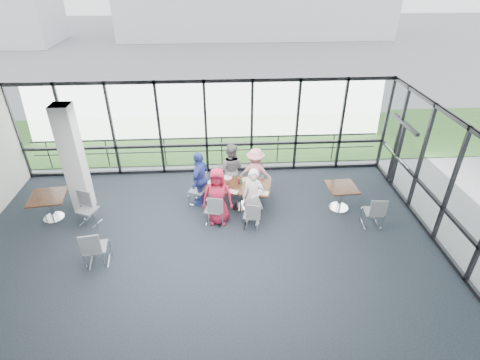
{
  "coord_description": "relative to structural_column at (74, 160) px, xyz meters",
  "views": [
    {
      "loc": [
        0.43,
        -6.36,
        6.45
      ],
      "look_at": [
        0.97,
        2.5,
        1.1
      ],
      "focal_mm": 28.0,
      "sensor_mm": 36.0,
      "label": 1
    }
  ],
  "objects": [
    {
      "name": "floor",
      "position": [
        3.6,
        -3.0,
        -1.61
      ],
      "size": [
        12.0,
        10.0,
        0.02
      ],
      "primitive_type": "cube",
      "color": "black",
      "rests_on": "ground"
    },
    {
      "name": "ceiling",
      "position": [
        3.6,
        -3.0,
        1.6
      ],
      "size": [
        12.0,
        10.0,
        0.04
      ],
      "primitive_type": "cube",
      "color": "white",
      "rests_on": "ground"
    },
    {
      "name": "curtain_wall_back",
      "position": [
        3.6,
        2.0,
        0.0
      ],
      "size": [
        12.0,
        0.1,
        3.2
      ],
      "primitive_type": "cube",
      "color": "white",
      "rests_on": "ground"
    },
    {
      "name": "curtain_wall_right",
      "position": [
        9.6,
        -3.0,
        0.0
      ],
      "size": [
        0.1,
        10.0,
        3.2
      ],
      "primitive_type": "cube",
      "color": "white",
      "rests_on": "ground"
    },
    {
      "name": "exit_door",
      "position": [
        9.6,
        0.75,
        -0.55
      ],
      "size": [
        0.12,
        1.6,
        2.1
      ],
      "primitive_type": "cube",
      "color": "black",
      "rests_on": "ground"
    },
    {
      "name": "structural_column",
      "position": [
        0.0,
        0.0,
        0.0
      ],
      "size": [
        0.5,
        0.5,
        3.2
      ],
      "primitive_type": "cube",
      "color": "silver",
      "rests_on": "ground"
    },
    {
      "name": "apron",
      "position": [
        3.6,
        7.0,
        -1.62
      ],
      "size": [
        80.0,
        70.0,
        0.02
      ],
      "primitive_type": "cube",
      "color": "gray",
      "rests_on": "ground"
    },
    {
      "name": "grass_strip",
      "position": [
        3.6,
        5.0,
        -1.59
      ],
      "size": [
        80.0,
        5.0,
        0.01
      ],
      "primitive_type": "cube",
      "color": "#295A1F",
      "rests_on": "ground"
    },
    {
      "name": "guard_rail",
      "position": [
        3.6,
        2.6,
        -1.1
      ],
      "size": [
        12.0,
        0.06,
        0.06
      ],
      "primitive_type": "cylinder",
      "rotation": [
        0.0,
        1.57,
        0.0
      ],
      "color": "#2D2D33",
      "rests_on": "ground"
    },
    {
      "name": "main_table",
      "position": [
        4.57,
        -0.2,
        -0.99
      ],
      "size": [
        1.95,
        1.36,
        0.75
      ],
      "rotation": [
        0.0,
        0.0,
        -0.23
      ],
      "color": "black",
      "rests_on": "ground"
    },
    {
      "name": "side_table_left",
      "position": [
        -0.76,
        -0.46,
        -0.95
      ],
      "size": [
        1.05,
        1.05,
        0.75
      ],
      "rotation": [
        0.0,
        0.0,
        0.12
      ],
      "color": "black",
      "rests_on": "ground"
    },
    {
      "name": "side_table_right",
      "position": [
        7.5,
        -0.46,
        -0.97
      ],
      "size": [
        0.87,
        0.87,
        0.75
      ],
      "rotation": [
        0.0,
        0.0,
        0.06
      ],
      "color": "black",
      "rests_on": "ground"
    },
    {
      "name": "diner_near_left",
      "position": [
        3.93,
        -0.9,
        -0.76
      ],
      "size": [
        0.88,
        0.62,
        1.68
      ],
      "primitive_type": "imported",
      "rotation": [
        0.0,
        0.0,
        -0.11
      ],
      "color": "#BC1E3C",
      "rests_on": "ground"
    },
    {
      "name": "diner_near_right",
      "position": [
        4.89,
        -1.01,
        -0.76
      ],
      "size": [
        0.74,
        0.65,
        1.68
      ],
      "primitive_type": "imported",
      "rotation": [
        0.0,
        0.0,
        -0.39
      ],
      "color": "white",
      "rests_on": "ground"
    },
    {
      "name": "diner_far_left",
      "position": [
        4.35,
        0.59,
        -0.76
      ],
      "size": [
        0.93,
        0.73,
        1.67
      ],
      "primitive_type": "imported",
      "rotation": [
        0.0,
        0.0,
        2.83
      ],
      "color": "slate",
      "rests_on": "ground"
    },
    {
      "name": "diner_far_right",
      "position": [
        5.09,
        0.46,
        -0.82
      ],
      "size": [
        1.09,
        0.72,
        1.56
      ],
      "primitive_type": "imported",
      "rotation": [
        0.0,
        0.0,
        2.93
      ],
      "color": "pink",
      "rests_on": "ground"
    },
    {
      "name": "diner_end",
      "position": [
        3.43,
        0.04,
        -0.74
      ],
      "size": [
        0.87,
        1.14,
        1.72
      ],
      "primitive_type": "imported",
      "rotation": [
        0.0,
        0.0,
        -1.94
      ],
      "color": "#344AAA",
      "rests_on": "ground"
    },
    {
      "name": "chair_main_nl",
      "position": [
        3.81,
        -0.95,
        -1.14
      ],
      "size": [
        0.54,
        0.54,
        0.92
      ],
      "primitive_type": null,
      "rotation": [
        0.0,
        0.0,
        -0.22
      ],
      "color": "gray",
      "rests_on": "ground"
    },
    {
      "name": "chair_main_nr",
      "position": [
        4.83,
        -1.22,
        -1.19
      ],
      "size": [
        0.48,
        0.48,
        0.83
      ],
      "primitive_type": null,
      "rotation": [
        0.0,
        0.0,
        -0.21
      ],
      "color": "gray",
      "rests_on": "ground"
    },
    {
      "name": "chair_main_fl",
      "position": [
        4.38,
        0.69,
        -1.17
      ],
      "size": [
        0.46,
        0.46,
        0.86
      ],
      "primitive_type": null,
      "rotation": [
        0.0,
        0.0,
        3.05
      ],
      "color": "gray",
      "rests_on": "ground"
    },
    {
      "name": "chair_main_fr",
      "position": [
        5.12,
        0.52,
        -1.11
      ],
      "size": [
        0.5,
        0.5,
        0.98
      ],
      "primitive_type": null,
      "rotation": [
        0.0,
        0.0,
        3.1
      ],
      "color": "gray",
      "rests_on": "ground"
    },
    {
      "name": "chair_main_end",
      "position": [
        3.34,
        0.05,
        -1.14
      ],
      "size": [
        0.59,
        0.59,
        0.92
      ],
      "primitive_type": null,
      "rotation": [
        0.0,
        0.0,
        -1.99
      ],
      "color": "gray",
      "rests_on": "ground"
    },
    {
      "name": "chair_spare_la",
      "position": [
        1.02,
        -2.39,
        -1.1
      ],
      "size": [
        0.55,
        0.55,
        0.99
      ],
      "primitive_type": null,
      "rotation": [
        0.0,
        0.0,
        0.14
      ],
      "color": "gray",
      "rests_on": "ground"
    },
    {
      "name": "chair_spare_lb",
      "position": [
        0.36,
        -0.79,
        -1.13
      ],
      "size": [
        0.6,
        0.6,
        0.94
      ],
      "primitive_type": null,
      "rotation": [
        0.0,
        0.0,
        2.73
      ],
      "color": "gray",
      "rests_on": "ground"
    },
    {
      "name": "chair_spare_r",
      "position": [
        8.14,
        -1.34,
        -1.13
      ],
      "size": [
        0.51,
        0.51,
        0.94
      ],
      "primitive_type": null,
      "rotation": [
        0.0,
        0.0,
        -0.11
      ],
      "color": "gray",
      "rests_on": "ground"
    },
    {
      "name": "plate_nl",
      "position": [
        4.0,
        -0.37,
        -0.84
      ],
      "size": [
        0.24,
        0.24,
        0.01
      ],
      "primitive_type": "cylinder",
      "color": "white",
      "rests_on": "main_table"
    },
    {
      "name": "plate_nr",
      "position": [
        5.08,
        -0.59,
        -0.84
      ],
      "size": [
        0.25,
        0.25,
        0.01
      ],
      "primitive_type": "cylinder",
      "color": "white",
      "rests_on": "main_table"
    },
    {
      "name": "plate_fl",
      "position": [
        4.23,
        0.23,
        -0.84
      ],
      "size": [
        0.28,
        0.28,
        0.01
      ],
      "primitive_type": "cylinder",
      "color": "white",
      "rests_on": "main_table"
    },
    {
      "name": "plate_fr",
      "position": [
        5.03,
        -0.03,
        -0.84
      ],
      "size": [
        0.24,
        0.24,
        0.01
      ],
      "primitive_type": "cylinder",
      "color": "white",
      "rests_on": "main_table"
    },
    {
      "name": "plate_end",
      "position": [
        3.79,
        -0.01,
        -0.84
      ],
      "size": [
        0.28,
        0.28,
        0.01
      ],
      "primitive_type": "cylinder",
      "color": "white",
      "rests_on": "main_table"
    },
    {
      "name": "tumbler_a",
      "position": [
        4.25,
        -0.35,
        -0.78
      ],
      "size": [
        0.07,
        0.07,
        0.13
      ],
      "primitive_type": "cylinder",
      "color": "white",
      "rests_on": "main_table"
    },
    {
      "name": "tumbler_b",
      "position": [
        4.81,
        -0.47,
        -0.78
      ],
      "size": [
        0.07,
        0.07,
        0.14
      ],
      "primitive_type": "cylinder",
      "color": "white",
      "rests_on": "main_table"
    },
    {
      "name": "tumbler_c",
      "position": [
        4.63,
        -0.02,
        -0.79
      ],
      "size": [
        0.06,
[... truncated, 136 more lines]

